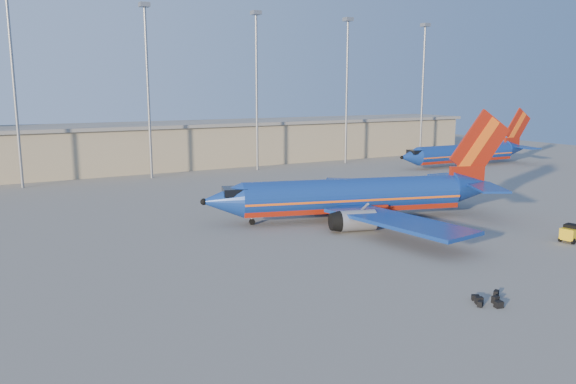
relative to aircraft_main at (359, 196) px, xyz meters
name	(u,v)px	position (x,y,z in m)	size (l,w,h in m)	color
ground	(322,234)	(-7.49, -3.91, -2.69)	(220.00, 220.00, 0.00)	slate
terminal_building	(208,143)	(2.51, 54.09, 1.63)	(122.00, 16.00, 8.50)	#9B8A6B
light_mast_row	(205,73)	(-2.49, 42.09, 14.87)	(101.60, 1.60, 28.65)	gray
aircraft_main	(359,196)	(0.00, 0.00, 0.00)	(36.24, 34.35, 12.58)	navy
aircraft_second	(467,153)	(45.82, 26.94, -0.13)	(32.94, 12.82, 11.15)	navy
baggage_tug	(571,233)	(12.64, -18.22, -1.78)	(2.65, 1.90, 1.74)	gold
luggage_pile	(488,300)	(-7.47, -25.69, -2.46)	(3.24, 2.33, 0.51)	black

